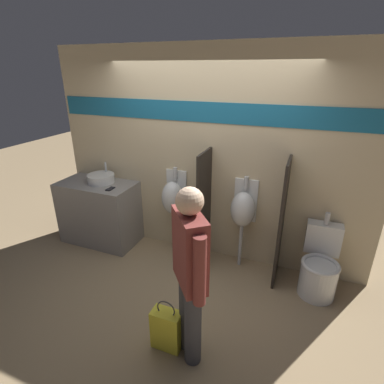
% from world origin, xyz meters
% --- Properties ---
extents(ground_plane, '(16.00, 16.00, 0.00)m').
position_xyz_m(ground_plane, '(0.00, 0.00, 0.00)').
color(ground_plane, '#997F5B').
extents(display_wall, '(4.20, 0.07, 2.70)m').
position_xyz_m(display_wall, '(0.00, 0.60, 1.36)').
color(display_wall, beige).
rests_on(display_wall, ground_plane).
extents(sink_counter, '(1.09, 0.59, 0.91)m').
position_xyz_m(sink_counter, '(-1.50, 0.27, 0.46)').
color(sink_counter, gray).
rests_on(sink_counter, ground_plane).
extents(sink_basin, '(0.38, 0.38, 0.26)m').
position_xyz_m(sink_basin, '(-1.45, 0.33, 0.97)').
color(sink_basin, silver).
rests_on(sink_basin, sink_counter).
extents(cell_phone, '(0.07, 0.14, 0.01)m').
position_xyz_m(cell_phone, '(-1.17, 0.15, 0.92)').
color(cell_phone, black).
rests_on(cell_phone, sink_counter).
extents(divider_near_counter, '(0.03, 0.48, 1.52)m').
position_xyz_m(divider_near_counter, '(0.10, 0.33, 0.76)').
color(divider_near_counter, '#28231E').
rests_on(divider_near_counter, ground_plane).
extents(divider_mid, '(0.03, 0.48, 1.52)m').
position_xyz_m(divider_mid, '(1.05, 0.33, 0.76)').
color(divider_mid, '#28231E').
rests_on(divider_mid, ground_plane).
extents(urinal_near_counter, '(0.31, 0.29, 1.20)m').
position_xyz_m(urinal_near_counter, '(-0.38, 0.44, 0.80)').
color(urinal_near_counter, silver).
rests_on(urinal_near_counter, ground_plane).
extents(urinal_far, '(0.31, 0.29, 1.20)m').
position_xyz_m(urinal_far, '(0.57, 0.44, 0.80)').
color(urinal_far, silver).
rests_on(urinal_far, ground_plane).
extents(toilet, '(0.41, 0.58, 0.92)m').
position_xyz_m(toilet, '(1.52, 0.26, 0.31)').
color(toilet, silver).
rests_on(toilet, ground_plane).
extents(person_in_vest, '(0.40, 0.46, 1.63)m').
position_xyz_m(person_in_vest, '(0.47, -1.05, 0.90)').
color(person_in_vest, '#3D3D42').
rests_on(person_in_vest, ground_plane).
extents(shopping_bag, '(0.27, 0.15, 0.53)m').
position_xyz_m(shopping_bag, '(0.25, -1.07, 0.20)').
color(shopping_bag, yellow).
rests_on(shopping_bag, ground_plane).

